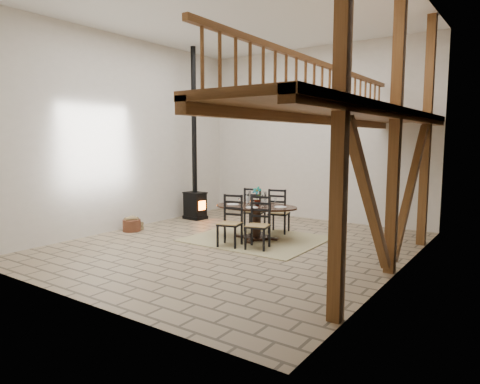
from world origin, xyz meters
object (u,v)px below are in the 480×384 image
Objects in this scene: log_stack at (136,226)px; log_basket at (132,225)px; dining_table at (256,220)px; wood_stove at (195,181)px.

log_basket is at bearing -91.74° from log_stack.
dining_table reaches higher than log_basket.
dining_table is 3.33m from log_basket.
wood_stove reaches higher than log_basket.
dining_table is at bearing 16.13° from log_stack.
wood_stove is 10.87× the size of log_basket.
wood_stove is 14.61× the size of log_stack.
dining_table is 5.18× the size of log_basket.
wood_stove is 2.36m from log_stack.
log_basket is (-3.14, -1.06, -0.29)m from dining_table.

